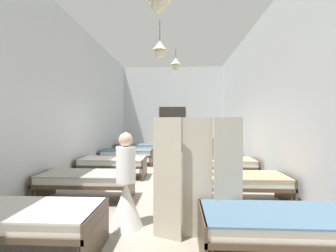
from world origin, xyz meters
TOP-DOWN VIEW (x-y plane):
  - ground_plane at (0.00, 0.00)m, footprint 5.84×11.84m
  - room_shell at (0.00, 1.17)m, footprint 5.64×11.44m
  - bed_left_row_0 at (-1.57, -3.80)m, footprint 1.90×0.84m
  - bed_right_row_0 at (1.57, -3.80)m, footprint 1.90×0.84m
  - bed_left_row_1 at (-1.57, -1.90)m, footprint 1.90×0.84m
  - bed_right_row_1 at (1.57, -1.90)m, footprint 1.90×0.84m
  - bed_left_row_2 at (-1.57, 0.00)m, footprint 1.90×0.84m
  - bed_right_row_2 at (1.57, 0.00)m, footprint 1.90×0.84m
  - bed_left_row_3 at (-1.57, 1.90)m, footprint 1.90×0.84m
  - bed_right_row_3 at (1.57, 1.90)m, footprint 1.90×0.84m
  - bed_left_row_4 at (-1.57, 3.80)m, footprint 1.90×0.84m
  - bed_right_row_4 at (1.57, 3.80)m, footprint 1.90×0.84m
  - nurse_near_aisle at (-0.46, -3.05)m, footprint 0.52×0.52m
  - nurse_mid_aisle at (-0.00, -1.29)m, footprint 0.52×0.52m
  - nurse_far_aisle at (0.06, 2.01)m, footprint 0.52×0.52m
  - patient_seated_primary at (1.22, -0.02)m, footprint 0.44×0.44m
  - potted_plant at (0.07, 2.96)m, footprint 0.56×0.56m
  - privacy_screen at (0.62, -3.35)m, footprint 1.25×0.17m

SIDE VIEW (x-z plane):
  - ground_plane at x=0.00m, z-range -0.10..0.00m
  - bed_left_row_0 at x=-1.57m, z-range 0.15..0.73m
  - bed_right_row_0 at x=1.57m, z-range 0.15..0.73m
  - bed_left_row_1 at x=-1.57m, z-range 0.15..0.73m
  - bed_right_row_1 at x=1.57m, z-range 0.15..0.73m
  - bed_left_row_2 at x=-1.57m, z-range 0.15..0.73m
  - bed_right_row_2 at x=1.57m, z-range 0.15..0.73m
  - bed_left_row_3 at x=-1.57m, z-range 0.15..0.73m
  - bed_right_row_3 at x=1.57m, z-range 0.15..0.73m
  - bed_left_row_4 at x=-1.57m, z-range 0.15..0.73m
  - bed_right_row_4 at x=1.57m, z-range 0.15..0.73m
  - nurse_near_aisle at x=-0.46m, z-range -0.21..1.27m
  - nurse_mid_aisle at x=0.00m, z-range -0.21..1.27m
  - nurse_far_aisle at x=0.06m, z-range -0.21..1.27m
  - potted_plant at x=0.07m, z-range 0.15..1.40m
  - privacy_screen at x=0.62m, z-range 0.00..1.70m
  - patient_seated_primary at x=1.22m, z-range 0.47..1.27m
  - room_shell at x=0.00m, z-range 0.01..4.54m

